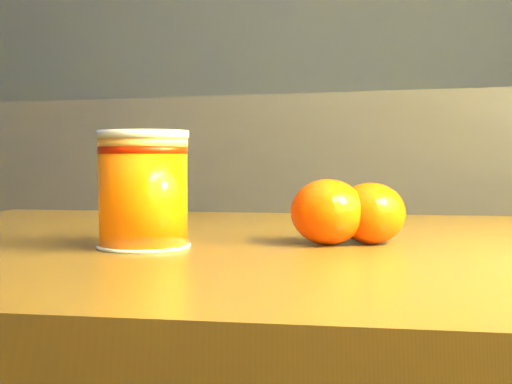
% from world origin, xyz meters
% --- Properties ---
extents(kitchen_counter, '(3.15, 0.60, 0.90)m').
position_xyz_m(kitchen_counter, '(0.00, 1.45, 0.45)').
color(kitchen_counter, '#454449').
rests_on(kitchen_counter, ground).
extents(table, '(1.02, 0.80, 0.69)m').
position_xyz_m(table, '(1.04, 0.32, 0.60)').
color(table, brown).
rests_on(table, ground).
extents(juice_glass, '(0.08, 0.08, 0.10)m').
position_xyz_m(juice_glass, '(0.92, 0.24, 0.74)').
color(juice_glass, '#E35B04').
rests_on(juice_glass, table).
extents(orange_front, '(0.08, 0.08, 0.06)m').
position_xyz_m(orange_front, '(1.10, 0.33, 0.72)').
color(orange_front, '#F74B04').
rests_on(orange_front, table).
extents(orange_back, '(0.08, 0.08, 0.06)m').
position_xyz_m(orange_back, '(1.06, 0.31, 0.72)').
color(orange_back, '#F74B04').
rests_on(orange_back, table).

